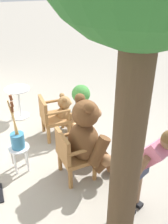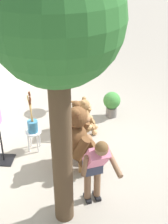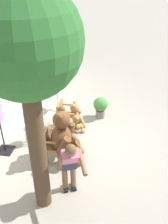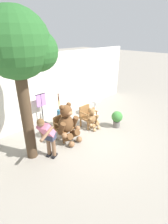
% 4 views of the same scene
% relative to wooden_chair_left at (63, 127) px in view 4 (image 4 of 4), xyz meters
% --- Properties ---
extents(ground_plane, '(60.00, 60.00, 0.00)m').
position_rel_wooden_chair_left_xyz_m(ground_plane, '(0.63, -0.72, -0.46)').
color(ground_plane, gray).
extents(back_wall, '(10.00, 0.16, 2.80)m').
position_rel_wooden_chair_left_xyz_m(back_wall, '(0.63, 1.68, 0.94)').
color(back_wall, silver).
rests_on(back_wall, ground).
extents(wooden_chair_left, '(0.59, 0.56, 0.86)m').
position_rel_wooden_chair_left_xyz_m(wooden_chair_left, '(0.00, 0.00, 0.00)').
color(wooden_chair_left, olive).
rests_on(wooden_chair_left, ground).
extents(wooden_chair_right, '(0.56, 0.52, 0.86)m').
position_rel_wooden_chair_left_xyz_m(wooden_chair_right, '(1.26, 0.00, 0.00)').
color(wooden_chair_right, olive).
rests_on(wooden_chair_right, ground).
extents(teddy_bear_large, '(0.84, 0.81, 1.40)m').
position_rel_wooden_chair_left_xyz_m(teddy_bear_large, '(0.01, -0.26, 0.22)').
color(teddy_bear_large, brown).
rests_on(teddy_bear_large, ground).
extents(teddy_bear_small, '(0.53, 0.49, 0.88)m').
position_rel_wooden_chair_left_xyz_m(teddy_bear_small, '(1.26, -0.29, -0.03)').
color(teddy_bear_small, olive).
rests_on(teddy_bear_small, ground).
extents(person_visitor, '(0.75, 0.68, 1.48)m').
position_rel_wooden_chair_left_xyz_m(person_visitor, '(-1.04, -0.61, 0.43)').
color(person_visitor, black).
rests_on(person_visitor, ground).
extents(white_stool, '(0.34, 0.34, 0.46)m').
position_rel_wooden_chair_left_xyz_m(white_stool, '(0.48, 0.78, -0.11)').
color(white_stool, silver).
rests_on(white_stool, ground).
extents(brush_bucket, '(0.22, 0.22, 0.95)m').
position_rel_wooden_chair_left_xyz_m(brush_bucket, '(0.48, 0.78, 0.17)').
color(brush_bucket, teal).
rests_on(brush_bucket, white_stool).
extents(round_side_table, '(0.56, 0.56, 0.72)m').
position_rel_wooden_chair_left_xyz_m(round_side_table, '(2.30, 0.51, -0.01)').
color(round_side_table, silver).
rests_on(round_side_table, ground).
extents(patio_tree, '(1.77, 1.68, 4.12)m').
position_rel_wooden_chair_left_xyz_m(patio_tree, '(-1.26, -0.16, 2.70)').
color(patio_tree, '#473523').
rests_on(patio_tree, ground).
extents(potted_plant, '(0.44, 0.44, 0.68)m').
position_rel_wooden_chair_left_xyz_m(potted_plant, '(2.04, -0.91, -0.07)').
color(potted_plant, slate).
rests_on(potted_plant, ground).
extents(clothing_display_stand, '(0.44, 0.40, 1.36)m').
position_rel_wooden_chair_left_xyz_m(clothing_display_stand, '(0.04, 1.34, 0.26)').
color(clothing_display_stand, black).
rests_on(clothing_display_stand, ground).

